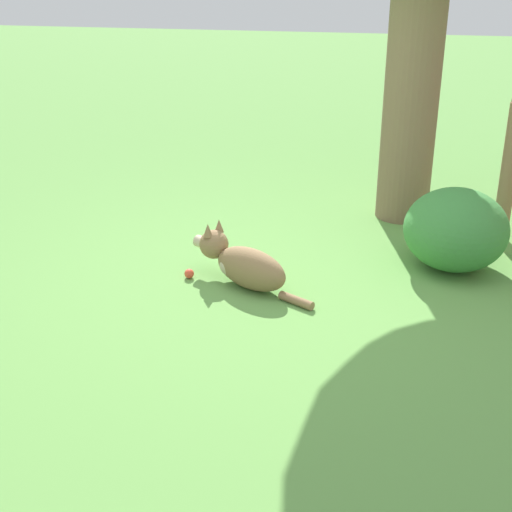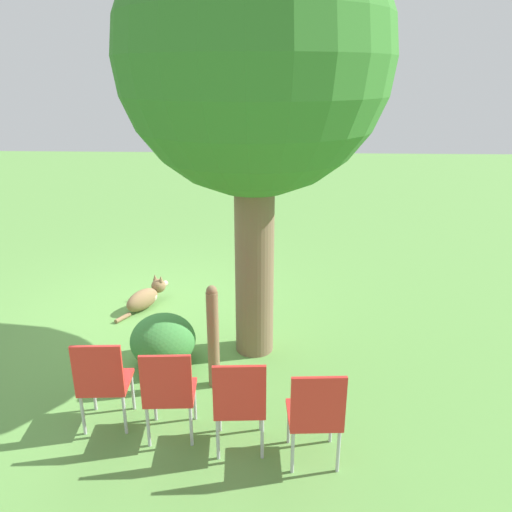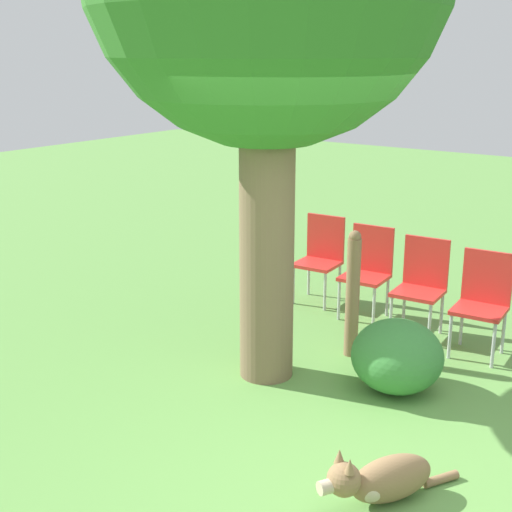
{
  "view_description": "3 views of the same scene",
  "coord_description": "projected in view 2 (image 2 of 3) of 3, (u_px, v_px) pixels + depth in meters",
  "views": [
    {
      "loc": [
        0.62,
        -4.65,
        2.17
      ],
      "look_at": [
        -0.19,
        -0.42,
        0.27
      ],
      "focal_mm": 50.0,
      "sensor_mm": 36.0,
      "label": 1
    },
    {
      "loc": [
        6.07,
        1.52,
        3.15
      ],
      "look_at": [
        0.63,
        1.29,
        1.15
      ],
      "focal_mm": 35.0,
      "sensor_mm": 36.0,
      "label": 2
    },
    {
      "loc": [
        -3.8,
        -1.9,
        2.66
      ],
      "look_at": [
        0.67,
        1.31,
        1.06
      ],
      "focal_mm": 50.0,
      "sensor_mm": 36.0,
      "label": 3
    }
  ],
  "objects": [
    {
      "name": "tennis_ball",
      "position": [
        155.0,
        293.0,
        7.49
      ],
      "size": [
        0.07,
        0.07,
        0.07
      ],
      "color": "#E54C33",
      "rests_on": "ground_plane"
    },
    {
      "name": "red_chair_0",
      "position": [
        103.0,
        379.0,
        4.54
      ],
      "size": [
        0.45,
        0.47,
        0.94
      ],
      "rotation": [
        0.0,
        0.0,
        3.21
      ],
      "color": "red",
      "rests_on": "ground_plane"
    },
    {
      "name": "oak_tree",
      "position": [
        254.0,
        62.0,
        4.95
      ],
      "size": [
        2.78,
        2.78,
        4.69
      ],
      "color": "#7A6047",
      "rests_on": "ground_plane"
    },
    {
      "name": "red_chair_2",
      "position": [
        240.0,
        400.0,
        4.24
      ],
      "size": [
        0.45,
        0.47,
        0.94
      ],
      "rotation": [
        0.0,
        0.0,
        3.21
      ],
      "color": "red",
      "rests_on": "ground_plane"
    },
    {
      "name": "ground_plane",
      "position": [
        164.0,
        317.0,
        6.84
      ],
      "size": [
        30.0,
        30.0,
        0.0
      ],
      "primitive_type": "plane",
      "color": "#609947"
    },
    {
      "name": "low_shrub",
      "position": [
        163.0,
        340.0,
        5.67
      ],
      "size": [
        0.74,
        0.74,
        0.59
      ],
      "color": "#3D843D",
      "rests_on": "ground_plane"
    },
    {
      "name": "red_chair_3",
      "position": [
        316.0,
        412.0,
        4.1
      ],
      "size": [
        0.45,
        0.47,
        0.94
      ],
      "rotation": [
        0.0,
        0.0,
        3.21
      ],
      "color": "red",
      "rests_on": "ground_plane"
    },
    {
      "name": "red_chair_1",
      "position": [
        169.0,
        389.0,
        4.39
      ],
      "size": [
        0.45,
        0.47,
        0.94
      ],
      "rotation": [
        0.0,
        0.0,
        3.21
      ],
      "color": "red",
      "rests_on": "ground_plane"
    },
    {
      "name": "fence_post",
      "position": [
        213.0,
        336.0,
        5.16
      ],
      "size": [
        0.12,
        0.12,
        1.16
      ],
      "color": "#846647",
      "rests_on": "ground_plane"
    },
    {
      "name": "dog",
      "position": [
        146.0,
        297.0,
        7.09
      ],
      "size": [
        0.93,
        0.59,
        0.4
      ],
      "rotation": [
        0.0,
        0.0,
        2.63
      ],
      "color": "olive",
      "rests_on": "ground_plane"
    }
  ]
}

